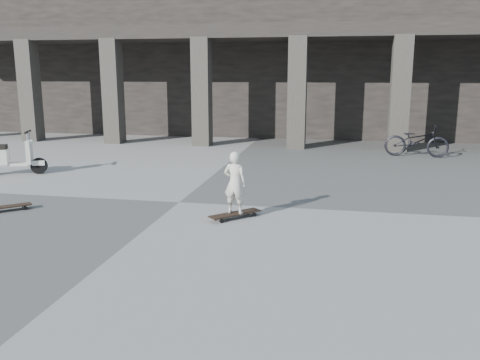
% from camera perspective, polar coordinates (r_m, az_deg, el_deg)
% --- Properties ---
extents(ground, '(90.00, 90.00, 0.00)m').
position_cam_1_polar(ground, '(11.03, -6.84, -2.50)').
color(ground, '#4B4C49').
rests_on(ground, ground).
extents(colonnade, '(28.00, 8.82, 6.00)m').
position_cam_1_polar(colonnade, '(24.14, 3.24, 12.69)').
color(colonnade, black).
rests_on(colonnade, ground).
extents(longboard, '(0.93, 0.95, 0.11)m').
position_cam_1_polar(longboard, '(9.74, -0.57, -3.86)').
color(longboard, black).
rests_on(longboard, ground).
extents(skateboard_spare, '(0.80, 0.77, 0.11)m').
position_cam_1_polar(skateboard_spare, '(11.27, -24.62, -2.78)').
color(skateboard_spare, black).
rests_on(skateboard_spare, ground).
extents(child, '(0.47, 0.34, 1.19)m').
position_cam_1_polar(child, '(9.59, -0.57, -0.29)').
color(child, beige).
rests_on(child, longboard).
extents(scooter, '(1.64, 0.87, 1.20)m').
position_cam_1_polar(scooter, '(15.20, -25.13, 2.28)').
color(scooter, black).
rests_on(scooter, ground).
extents(bicycle, '(2.08, 0.88, 1.06)m').
position_cam_1_polar(bicycle, '(17.77, 19.21, 4.19)').
color(bicycle, black).
rests_on(bicycle, ground).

